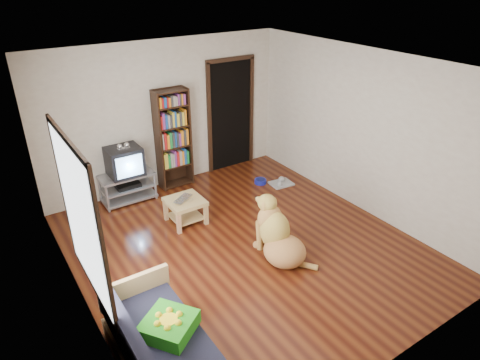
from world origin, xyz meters
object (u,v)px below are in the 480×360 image
crt_tv (124,161)px  sofa (165,357)px  dog (278,236)px  green_cushion (169,325)px  coffee_table (185,206)px  dog_bowl (260,181)px  tv_stand (128,186)px  bookshelf (173,134)px  laptop (186,200)px  grey_rag (281,183)px

crt_tv → sofa: (-0.97, -3.65, -0.48)m
crt_tv → dog: size_ratio=0.54×
green_cushion → coffee_table: bearing=24.4°
dog_bowl → sofa: bearing=-138.4°
dog_bowl → green_cushion: bearing=-138.6°
crt_tv → sofa: 3.81m
tv_stand → sofa: sofa is taller
dog_bowl → dog: bearing=-120.1°
crt_tv → bookshelf: 0.99m
tv_stand → laptop: bearing=-67.4°
dog_bowl → sofa: sofa is taller
crt_tv → laptop: bearing=-67.8°
sofa → coffee_table: bearing=59.0°
crt_tv → coffee_table: bearing=-67.3°
laptop → bookshelf: (0.45, 1.30, 0.59)m
dog_bowl → dog: 2.26m
tv_stand → dog: dog is taller
green_cushion → sofa: 0.30m
green_cushion → tv_stand: 3.61m
grey_rag → sofa: 4.43m
green_cushion → crt_tv: crt_tv is taller
grey_rag → sofa: size_ratio=0.22×
sofa → coffee_table: (1.48, 2.45, 0.02)m
bookshelf → sofa: size_ratio=1.00×
green_cushion → dog: bearing=-13.2°
laptop → sofa: (-1.48, -2.42, -0.15)m
sofa → coffee_table: 2.86m
laptop → dog_bowl: size_ratio=1.63×
crt_tv → sofa: size_ratio=0.32×
bookshelf → grey_rag: bearing=-33.8°
sofa → dog: bearing=23.9°
dog_bowl → dog: dog is taller
grey_rag → sofa: sofa is taller
laptop → tv_stand: tv_stand is taller
green_cushion → dog_bowl: green_cushion is taller
crt_tv → dog: crt_tv is taller
laptop → crt_tv: bearing=80.9°
bookshelf → dog: size_ratio=1.66×
dog_bowl → grey_rag: size_ratio=0.55×
grey_rag → crt_tv: crt_tv is taller
green_cushion → grey_rag: (3.43, 2.50, -0.48)m
crt_tv → sofa: crt_tv is taller
coffee_table → dog: (0.65, -1.51, 0.05)m
laptop → coffee_table: (-0.00, 0.03, -0.13)m
crt_tv → bookshelf: size_ratio=0.32×
laptop → tv_stand: 1.32m
crt_tv → coffee_table: (0.50, -1.20, -0.46)m
laptop → sofa: size_ratio=0.20×
tv_stand → crt_tv: bearing=90.0°
laptop → grey_rag: 2.12m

